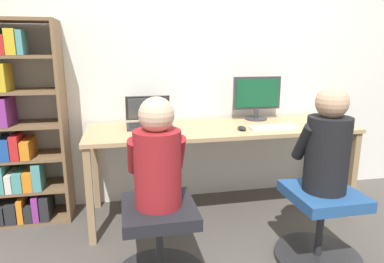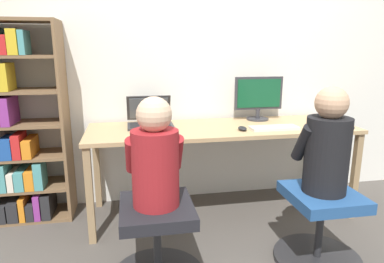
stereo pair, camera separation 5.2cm
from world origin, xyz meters
TOP-DOWN VIEW (x-y plane):
  - ground_plane at (0.00, 0.00)m, footprint 14.00×14.00m
  - wall_back at (0.00, 0.75)m, footprint 10.00×0.05m
  - desk at (0.00, 0.34)m, footprint 2.15×0.68m
  - desktop_monitor at (0.38, 0.55)m, footprint 0.43×0.19m
  - laptop at (-0.57, 0.49)m, footprint 0.36×0.36m
  - keyboard at (0.38, 0.18)m, footprint 0.38×0.13m
  - computer_mouse_by_keyboard at (0.12, 0.18)m, footprint 0.06×0.10m
  - office_chair_left at (0.44, -0.46)m, footprint 0.56×0.56m
  - office_chair_right at (-0.61, -0.45)m, footprint 0.56×0.56m
  - person_at_monitor at (0.44, -0.46)m, footprint 0.33×0.30m
  - person_at_laptop at (-0.61, -0.45)m, footprint 0.33×0.29m
  - bookshelf at (-1.67, 0.52)m, footprint 0.76×0.33m

SIDE VIEW (x-z plane):
  - ground_plane at x=0.00m, z-range 0.00..0.00m
  - office_chair_left at x=0.44m, z-range 0.01..0.50m
  - office_chair_right at x=-0.61m, z-range 0.01..0.50m
  - desk at x=0.00m, z-range 0.31..1.06m
  - bookshelf at x=-1.67m, z-range -0.03..1.55m
  - keyboard at x=0.38m, z-range 0.75..0.77m
  - computer_mouse_by_keyboard at x=0.12m, z-range 0.75..0.78m
  - person_at_laptop at x=-0.61m, z-range 0.46..1.08m
  - person_at_monitor at x=0.44m, z-range 0.46..1.12m
  - laptop at x=-0.57m, z-range 0.68..0.92m
  - desktop_monitor at x=0.38m, z-range 0.75..1.13m
  - wall_back at x=0.00m, z-range 0.00..2.60m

